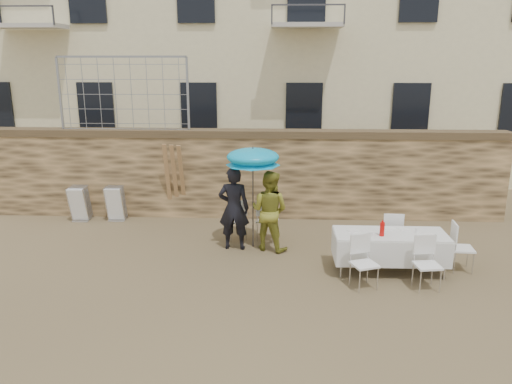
{
  "coord_description": "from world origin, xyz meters",
  "views": [
    {
      "loc": [
        0.82,
        -7.35,
        3.99
      ],
      "look_at": [
        0.4,
        2.2,
        1.4
      ],
      "focal_mm": 35.0,
      "sensor_mm": 36.0,
      "label": 1
    }
  ],
  "objects_px": {
    "umbrella": "(253,160)",
    "table_chair_side": "(462,247)",
    "couple_chair_left": "(236,219)",
    "man_suit": "(234,208)",
    "couple_chair_right": "(267,219)",
    "table_chair_back": "(391,234)",
    "woman_dress": "(269,211)",
    "soda_bottle": "(382,229)",
    "chair_stack_left": "(82,201)",
    "banquet_table": "(391,235)",
    "table_chair_front_left": "(364,263)",
    "table_chair_front_right": "(428,264)",
    "chair_stack_right": "(117,202)"
  },
  "relations": [
    {
      "from": "man_suit",
      "to": "chair_stack_right",
      "type": "relative_size",
      "value": 1.95
    },
    {
      "from": "couple_chair_left",
      "to": "table_chair_back",
      "type": "height_order",
      "value": "same"
    },
    {
      "from": "banquet_table",
      "to": "table_chair_front_right",
      "type": "relative_size",
      "value": 2.19
    },
    {
      "from": "couple_chair_left",
      "to": "table_chair_back",
      "type": "bearing_deg",
      "value": 144.51
    },
    {
      "from": "man_suit",
      "to": "chair_stack_left",
      "type": "xyz_separation_m",
      "value": [
        -4.02,
        1.86,
        -0.44
      ]
    },
    {
      "from": "table_chair_front_left",
      "to": "chair_stack_left",
      "type": "relative_size",
      "value": 1.04
    },
    {
      "from": "man_suit",
      "to": "table_chair_front_left",
      "type": "height_order",
      "value": "man_suit"
    },
    {
      "from": "woman_dress",
      "to": "chair_stack_right",
      "type": "bearing_deg",
      "value": -1.73
    },
    {
      "from": "umbrella",
      "to": "chair_stack_left",
      "type": "distance_m",
      "value": 4.98
    },
    {
      "from": "umbrella",
      "to": "soda_bottle",
      "type": "xyz_separation_m",
      "value": [
        2.47,
        -1.31,
        -1.02
      ]
    },
    {
      "from": "table_chair_side",
      "to": "chair_stack_right",
      "type": "xyz_separation_m",
      "value": [
        -7.59,
        2.83,
        -0.02
      ]
    },
    {
      "from": "soda_bottle",
      "to": "table_chair_front_left",
      "type": "bearing_deg",
      "value": -123.69
    },
    {
      "from": "chair_stack_left",
      "to": "soda_bottle",
      "type": "bearing_deg",
      "value": -24.05
    },
    {
      "from": "couple_chair_left",
      "to": "banquet_table",
      "type": "distance_m",
      "value": 3.47
    },
    {
      "from": "couple_chair_right",
      "to": "table_chair_side",
      "type": "relative_size",
      "value": 1.0
    },
    {
      "from": "couple_chair_left",
      "to": "couple_chair_right",
      "type": "bearing_deg",
      "value": 158.46
    },
    {
      "from": "couple_chair_right",
      "to": "soda_bottle",
      "type": "bearing_deg",
      "value": 158.27
    },
    {
      "from": "woman_dress",
      "to": "table_chair_side",
      "type": "xyz_separation_m",
      "value": [
        3.72,
        -0.96,
        -0.38
      ]
    },
    {
      "from": "umbrella",
      "to": "couple_chair_left",
      "type": "relative_size",
      "value": 2.13
    },
    {
      "from": "couple_chair_right",
      "to": "chair_stack_left",
      "type": "xyz_separation_m",
      "value": [
        -4.72,
        1.31,
        -0.02
      ]
    },
    {
      "from": "woman_dress",
      "to": "soda_bottle",
      "type": "xyz_separation_m",
      "value": [
        2.12,
        -1.21,
        0.04
      ]
    },
    {
      "from": "woman_dress",
      "to": "couple_chair_right",
      "type": "bearing_deg",
      "value": -60.84
    },
    {
      "from": "table_chair_front_left",
      "to": "soda_bottle",
      "type": "bearing_deg",
      "value": 35.17
    },
    {
      "from": "table_chair_side",
      "to": "chair_stack_right",
      "type": "relative_size",
      "value": 1.04
    },
    {
      "from": "chair_stack_right",
      "to": "table_chair_side",
      "type": "bearing_deg",
      "value": -20.42
    },
    {
      "from": "banquet_table",
      "to": "umbrella",
      "type": "bearing_deg",
      "value": 156.46
    },
    {
      "from": "man_suit",
      "to": "woman_dress",
      "type": "relative_size",
      "value": 1.04
    },
    {
      "from": "table_chair_front_right",
      "to": "table_chair_side",
      "type": "distance_m",
      "value": 1.24
    },
    {
      "from": "table_chair_back",
      "to": "chair_stack_right",
      "type": "distance_m",
      "value": 6.73
    },
    {
      "from": "banquet_table",
      "to": "table_chair_side",
      "type": "xyz_separation_m",
      "value": [
        1.4,
        0.1,
        -0.25
      ]
    },
    {
      "from": "man_suit",
      "to": "chair_stack_right",
      "type": "bearing_deg",
      "value": -28.4
    },
    {
      "from": "man_suit",
      "to": "soda_bottle",
      "type": "height_order",
      "value": "man_suit"
    },
    {
      "from": "table_chair_back",
      "to": "couple_chair_right",
      "type": "bearing_deg",
      "value": -14.49
    },
    {
      "from": "umbrella",
      "to": "couple_chair_left",
      "type": "xyz_separation_m",
      "value": [
        -0.4,
        0.45,
        -1.45
      ]
    },
    {
      "from": "chair_stack_left",
      "to": "table_chair_back",
      "type": "bearing_deg",
      "value": -16.25
    },
    {
      "from": "umbrella",
      "to": "table_chair_side",
      "type": "height_order",
      "value": "umbrella"
    },
    {
      "from": "banquet_table",
      "to": "soda_bottle",
      "type": "bearing_deg",
      "value": -143.13
    },
    {
      "from": "chair_stack_left",
      "to": "banquet_table",
      "type": "bearing_deg",
      "value": -22.42
    },
    {
      "from": "woman_dress",
      "to": "couple_chair_left",
      "type": "distance_m",
      "value": 1.0
    },
    {
      "from": "banquet_table",
      "to": "soda_bottle",
      "type": "relative_size",
      "value": 8.08
    },
    {
      "from": "soda_bottle",
      "to": "chair_stack_right",
      "type": "height_order",
      "value": "soda_bottle"
    },
    {
      "from": "soda_bottle",
      "to": "table_chair_front_right",
      "type": "bearing_deg",
      "value": -40.6
    },
    {
      "from": "table_chair_front_right",
      "to": "chair_stack_left",
      "type": "height_order",
      "value": "table_chair_front_right"
    },
    {
      "from": "soda_bottle",
      "to": "table_chair_side",
      "type": "distance_m",
      "value": 1.67
    },
    {
      "from": "banquet_table",
      "to": "table_chair_front_left",
      "type": "relative_size",
      "value": 2.19
    },
    {
      "from": "man_suit",
      "to": "chair_stack_right",
      "type": "xyz_separation_m",
      "value": [
        -3.12,
        1.86,
        -0.44
      ]
    },
    {
      "from": "man_suit",
      "to": "couple_chair_left",
      "type": "bearing_deg",
      "value": -87.57
    },
    {
      "from": "couple_chair_right",
      "to": "banquet_table",
      "type": "xyz_separation_m",
      "value": [
        2.37,
        -1.61,
        0.25
      ]
    },
    {
      "from": "umbrella",
      "to": "soda_bottle",
      "type": "relative_size",
      "value": 7.85
    },
    {
      "from": "table_chair_side",
      "to": "woman_dress",
      "type": "bearing_deg",
      "value": 79.38
    }
  ]
}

